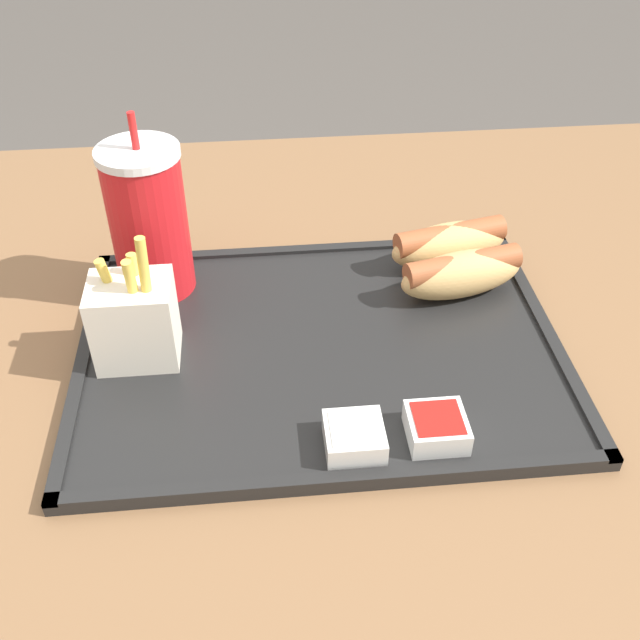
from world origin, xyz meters
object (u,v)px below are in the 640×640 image
at_px(fries_carton, 135,319).
at_px(sauce_cup_ketchup, 437,427).
at_px(hot_dog_near, 462,272).
at_px(sauce_cup_mayo, 354,437).
at_px(hot_dog_far, 449,243).
at_px(soda_cup, 149,221).

height_order(fries_carton, sauce_cup_ketchup, fries_carton).
height_order(hot_dog_near, sauce_cup_mayo, hot_dog_near).
height_order(hot_dog_far, fries_carton, fries_carton).
bearing_deg(sauce_cup_mayo, hot_dog_far, 61.56).
height_order(hot_dog_near, sauce_cup_ketchup, hot_dog_near).
bearing_deg(fries_carton, sauce_cup_ketchup, -26.93).
relative_size(hot_dog_near, sauce_cup_ketchup, 2.88).
distance_m(fries_carton, sauce_cup_mayo, 0.23).
bearing_deg(sauce_cup_mayo, fries_carton, 144.23).
bearing_deg(hot_dog_far, soda_cup, -178.13).
height_order(hot_dog_near, fries_carton, fries_carton).
bearing_deg(hot_dog_near, soda_cup, 171.82).
bearing_deg(sauce_cup_ketchup, hot_dog_near, 70.72).
xyz_separation_m(sauce_cup_mayo, sauce_cup_ketchup, (0.07, 0.00, 0.00)).
xyz_separation_m(hot_dog_near, sauce_cup_mayo, (-0.13, -0.19, -0.01)).
height_order(soda_cup, hot_dog_near, soda_cup).
distance_m(soda_cup, hot_dog_near, 0.31).
relative_size(hot_dog_far, hot_dog_near, 1.00).
xyz_separation_m(soda_cup, hot_dog_near, (0.31, -0.04, -0.05)).
relative_size(hot_dog_near, sauce_cup_mayo, 2.88).
distance_m(soda_cup, fries_carton, 0.11).
relative_size(hot_dog_far, sauce_cup_mayo, 2.89).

